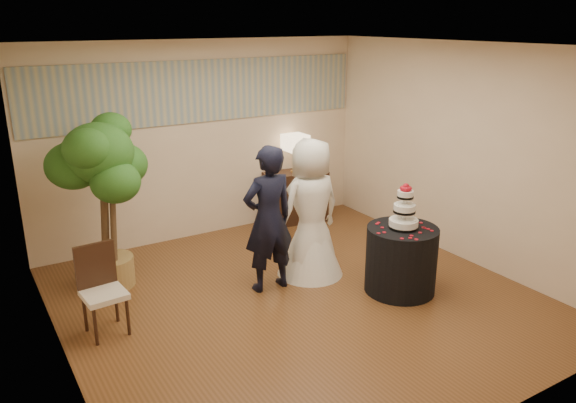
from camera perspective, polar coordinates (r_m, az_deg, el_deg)
floor at (r=6.51m, az=1.11°, el=-9.90°), size 5.00×5.00×0.00m
ceiling at (r=5.76m, az=1.29°, el=15.53°), size 5.00×5.00×0.00m
wall_back at (r=8.14m, az=-8.43°, el=6.15°), size 5.00×0.06×2.80m
wall_front at (r=4.23m, az=19.93°, el=-6.11°), size 5.00×0.06×2.80m
wall_left at (r=5.15m, az=-22.94°, el=-2.19°), size 0.06×5.00×2.80m
wall_right at (r=7.59m, az=17.32°, el=4.66°), size 0.06×5.00×2.80m
mural_border at (r=8.01m, az=-8.60°, el=11.03°), size 4.90×0.02×0.85m
groom at (r=6.44m, az=-2.00°, el=-1.81°), size 0.63×0.42×1.74m
bride at (r=6.82m, az=2.34°, el=-0.70°), size 0.90×0.88×1.73m
cake_table at (r=6.68m, az=11.41°, el=-5.80°), size 0.98×0.98×0.79m
wedding_cake at (r=6.44m, az=11.77°, el=-0.45°), size 0.34×0.34×0.53m
console at (r=8.77m, az=0.73°, el=0.49°), size 1.03×0.59×0.81m
table_lamp at (r=8.59m, az=0.75°, el=4.91°), size 0.33×0.33×0.58m
ficus_tree at (r=6.78m, az=-18.24°, el=-0.16°), size 1.14×1.14×2.08m
side_chair at (r=5.96m, az=-18.22°, el=-8.73°), size 0.46×0.48×0.92m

